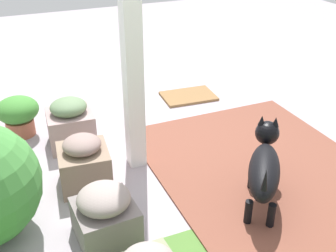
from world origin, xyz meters
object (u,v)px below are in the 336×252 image
Objects in this scene: dog at (264,166)px; stone_planter_nearest at (71,124)px; stone_planter_near at (84,163)px; doormat at (188,96)px; stone_planter_mid at (105,214)px; porch_pillar at (130,19)px; terracotta_pot_broad at (18,114)px.

stone_planter_nearest is at bearing -51.18° from dog.
doormat is at bearing -141.49° from stone_planter_near.
stone_planter_near is 1.06× the size of stone_planter_mid.
porch_pillar is 4.20× the size of doormat.
terracotta_pot_broad is (0.40, -1.73, 0.03)m from stone_planter_mid.
stone_planter_mid is (0.50, 0.79, -1.09)m from porch_pillar.
stone_planter_mid is 1.78m from terracotta_pot_broad.
stone_planter_nearest is 1.86m from dog.
doormat is (-1.52, -1.21, -0.19)m from stone_planter_near.
stone_planter_nearest is (0.46, -0.55, -1.07)m from porch_pillar.
stone_planter_nearest reaches higher than stone_planter_mid.
porch_pillar is 5.75× the size of stone_planter_near.
terracotta_pot_broad is (0.44, -0.39, 0.01)m from stone_planter_nearest.
stone_planter_near is at bearing 110.78° from terracotta_pot_broad.
stone_planter_nearest reaches higher than terracotta_pot_broad.
stone_planter_near is 1.43m from dog.
stone_planter_mid is 0.55× the size of dog.
dog is at bearing 131.04° from terracotta_pot_broad.
stone_planter_near is at bearing 38.51° from doormat.
stone_planter_nearest is 1.60m from doormat.
stone_planter_near is 1.09× the size of terracotta_pot_broad.
porch_pillar is at bearing -122.01° from stone_planter_mid.
stone_planter_near is 0.59× the size of dog.
terracotta_pot_broad is at bearing -48.96° from dog.
dog is 1.24× the size of doormat.
terracotta_pot_broad is at bearing -41.91° from stone_planter_nearest.
dog reaches higher than doormat.
stone_planter_mid is (0.04, 1.34, -0.02)m from stone_planter_nearest.
doormat is (-1.53, -1.87, -0.18)m from stone_planter_mid.
stone_planter_near reaches higher than stone_planter_mid.
stone_planter_nearest is at bearing 138.09° from terracotta_pot_broad.
stone_planter_near is (0.49, 0.13, -1.09)m from porch_pillar.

